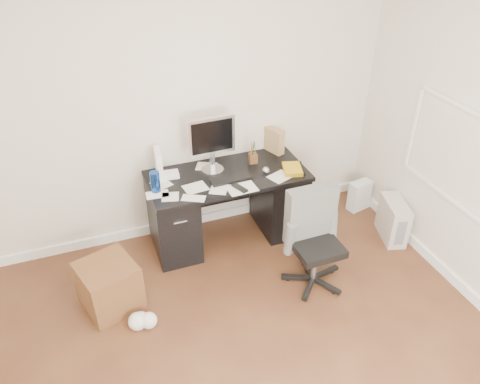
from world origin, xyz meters
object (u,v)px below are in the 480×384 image
object	(u,v)px
lcd_monitor	(212,145)
pc_tower	(393,220)
wicker_basket	(109,286)
keyboard	(231,179)
office_chair	(317,242)
desk	(228,204)

from	to	relation	value
lcd_monitor	pc_tower	bearing A→B (deg)	-24.29
lcd_monitor	wicker_basket	size ratio (longest dim) A/B	1.29
lcd_monitor	keyboard	size ratio (longest dim) A/B	1.46
lcd_monitor	office_chair	world-z (taller)	lcd_monitor
office_chair	keyboard	bearing A→B (deg)	122.69
desk	wicker_basket	size ratio (longest dim) A/B	3.44
lcd_monitor	office_chair	xyz separation A→B (m)	(0.62, -0.99, -0.57)
desk	office_chair	xyz separation A→B (m)	(0.51, -0.88, 0.06)
desk	pc_tower	distance (m)	1.67
desk	pc_tower	bearing A→B (deg)	-20.53
keyboard	wicker_basket	xyz separation A→B (m)	(-1.24, -0.42, -0.54)
lcd_monitor	keyboard	bearing A→B (deg)	-65.72
office_chair	wicker_basket	bearing A→B (deg)	167.78
lcd_monitor	wicker_basket	bearing A→B (deg)	-152.43
wicker_basket	lcd_monitor	bearing A→B (deg)	29.39
lcd_monitor	pc_tower	world-z (taller)	lcd_monitor
lcd_monitor	office_chair	bearing A→B (deg)	-59.87
keyboard	office_chair	world-z (taller)	office_chair
lcd_monitor	office_chair	distance (m)	1.30
wicker_basket	pc_tower	bearing A→B (deg)	-1.07
lcd_monitor	keyboard	xyz separation A→B (m)	(0.11, -0.22, -0.27)
keyboard	wicker_basket	bearing A→B (deg)	-164.51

